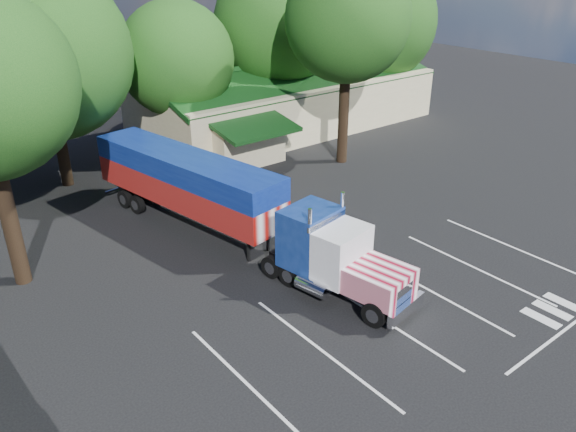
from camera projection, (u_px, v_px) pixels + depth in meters
ground at (289, 260)px, 26.93m from camera, size 120.00×120.00×0.00m
event_hall at (285, 100)px, 46.24m from camera, size 24.20×14.12×5.55m
tree_row_c at (44, 54)px, 32.07m from camera, size 10.00×10.00×13.05m
tree_row_d at (176, 59)px, 38.67m from camera, size 8.00×8.00×10.60m
tree_row_e at (275, 26)px, 43.41m from camera, size 9.60×9.60×12.90m
tree_row_f at (376, 21)px, 48.30m from camera, size 10.40×10.40×13.00m
tree_near_right at (348, 19)px, 35.28m from camera, size 8.00×8.00×13.50m
semi_truck at (220, 197)px, 27.89m from camera, size 5.89×19.94×4.15m
woman at (355, 235)px, 27.27m from camera, size 0.63×0.78×1.85m
bicycle at (278, 178)px, 35.48m from camera, size 0.73×1.62×0.82m
silver_sedan at (223, 151)px, 39.02m from camera, size 4.54×1.71×1.48m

